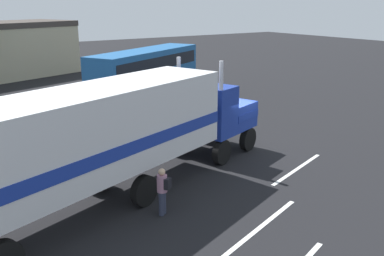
{
  "coord_description": "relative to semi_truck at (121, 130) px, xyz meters",
  "views": [
    {
      "loc": [
        -12.76,
        -15.16,
        6.82
      ],
      "look_at": [
        -2.69,
        -0.4,
        1.6
      ],
      "focal_mm": 40.69,
      "sensor_mm": 36.0,
      "label": 1
    }
  ],
  "objects": [
    {
      "name": "ground_plane",
      "position": [
        6.62,
        1.78,
        -2.52
      ],
      "size": [
        120.0,
        120.0,
        0.0
      ],
      "primitive_type": "plane",
      "color": "black"
    },
    {
      "name": "lane_stripe_near",
      "position": [
        7.23,
        -1.72,
        -2.52
      ],
      "size": [
        4.24,
        1.49,
        0.01
      ],
      "primitive_type": "cube",
      "rotation": [
        0.0,
        0.0,
        0.31
      ],
      "color": "silver",
      "rests_on": "ground_plane"
    },
    {
      "name": "lane_stripe_mid",
      "position": [
        2.62,
        -4.47,
        -2.52
      ],
      "size": [
        4.23,
        1.51,
        0.01
      ],
      "primitive_type": "cube",
      "rotation": [
        0.0,
        0.0,
        0.31
      ],
      "color": "silver",
      "rests_on": "ground_plane"
    },
    {
      "name": "semi_truck",
      "position": [
        0.0,
        0.0,
        0.0
      ],
      "size": [
        14.16,
        7.12,
        4.5
      ],
      "color": "#193399",
      "rests_on": "ground_plane"
    },
    {
      "name": "person_bystander",
      "position": [
        0.45,
        -2.03,
        -1.63
      ],
      "size": [
        0.43,
        0.48,
        1.63
      ],
      "color": "#2D3347",
      "rests_on": "ground_plane"
    },
    {
      "name": "parked_bus",
      "position": [
        9.12,
        15.0,
        -0.46
      ],
      "size": [
        10.93,
        7.35,
        3.4
      ],
      "color": "#1E5999",
      "rests_on": "ground_plane"
    },
    {
      "name": "parked_car",
      "position": [
        -0.55,
        9.64,
        -1.72
      ],
      "size": [
        4.58,
        2.32,
        1.57
      ],
      "color": "maroon",
      "rests_on": "ground_plane"
    }
  ]
}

